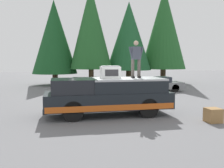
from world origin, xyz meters
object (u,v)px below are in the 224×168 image
Objects in this scene: parked_car_white at (85,85)px; wooden_crate at (213,115)px; person_on_truck_bed at (136,58)px; pickup_truck at (108,96)px; compressor_unit at (110,72)px; parked_car_grey at (156,84)px.

wooden_crate is (-10.36, -3.99, -0.30)m from parked_car_white.
person_on_truck_bed is 8.42m from parked_car_white.
compressor_unit reaches higher than pickup_truck.
compressor_unit is 4.61m from wooden_crate.
pickup_truck is at bearing 60.33° from wooden_crate.
parked_car_grey is at bearing -35.54° from pickup_truck.
pickup_truck is at bearing 96.10° from person_on_truck_bed.
compressor_unit reaches higher than parked_car_grey.
wooden_crate is (-2.21, -3.70, -1.65)m from compressor_unit.
parked_car_grey is 9.96m from wooden_crate.
parked_car_white is 11.11m from wooden_crate.
person_on_truck_bed is at bearing -169.37° from parked_car_white.
pickup_truck reaches higher than parked_car_grey.
compressor_unit is (0.04, -0.11, 1.05)m from pickup_truck.
pickup_truck is 4.43m from wooden_crate.
compressor_unit is at bearing -69.40° from pickup_truck.
parked_car_white is at bearing 84.51° from parked_car_grey.
parked_car_grey is at bearing -95.49° from parked_car_white.
pickup_truck reaches higher than parked_car_white.
wooden_crate is at bearing -120.91° from compressor_unit.
pickup_truck is 1.06m from compressor_unit.
parked_car_white is (8.05, 1.51, -1.97)m from person_on_truck_bed.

